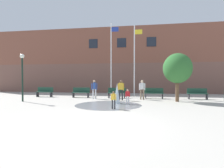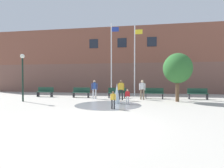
{
  "view_description": "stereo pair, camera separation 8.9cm",
  "coord_description": "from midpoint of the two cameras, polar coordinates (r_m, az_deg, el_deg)",
  "views": [
    {
      "loc": [
        2.1,
        -6.15,
        1.64
      ],
      "look_at": [
        0.04,
        7.07,
        1.3
      ],
      "focal_mm": 28.0,
      "sensor_mm": 36.0,
      "label": 1
    },
    {
      "loc": [
        2.19,
        -6.14,
        1.64
      ],
      "look_at": [
        0.04,
        7.07,
        1.3
      ],
      "focal_mm": 28.0,
      "sensor_mm": 36.0,
      "label": 2
    }
  ],
  "objects": [
    {
      "name": "lamp_post_left_lane",
      "position": [
        14.66,
        -27.4,
        4.05
      ],
      "size": [
        0.32,
        0.32,
        3.54
      ],
      "color": "#192D23",
      "rests_on": "ground"
    },
    {
      "name": "adult_watching",
      "position": [
        13.86,
        2.74,
        -1.47
      ],
      "size": [
        0.5,
        0.23,
        1.59
      ],
      "rotation": [
        0.0,
        0.0,
        0.1
      ],
      "color": "#28282D",
      "rests_on": "ground"
    },
    {
      "name": "flagpole_left",
      "position": [
        17.65,
        -0.35,
        8.72
      ],
      "size": [
        0.8,
        0.1,
        7.26
      ],
      "color": "silver",
      "rests_on": "ground"
    },
    {
      "name": "park_bench_near_trashcan",
      "position": [
        16.21,
        25.97,
        -2.8
      ],
      "size": [
        1.6,
        0.44,
        0.91
      ],
      "color": "#28282D",
      "rests_on": "ground"
    },
    {
      "name": "park_bench_far_left",
      "position": [
        17.86,
        -21.24,
        -2.37
      ],
      "size": [
        1.6,
        0.44,
        0.91
      ],
      "color": "#28282D",
      "rests_on": "ground"
    },
    {
      "name": "library_building",
      "position": [
        24.19,
        3.76,
        7.11
      ],
      "size": [
        36.0,
        6.05,
        8.05
      ],
      "color": "brown",
      "rests_on": "ground"
    },
    {
      "name": "splash_fountain",
      "position": [
        11.72,
        0.41,
        -4.42
      ],
      "size": [
        4.27,
        4.27,
        1.39
      ],
      "color": "gray",
      "rests_on": "ground"
    },
    {
      "name": "adult_near_bench",
      "position": [
        14.93,
        -5.97,
        -1.26
      ],
      "size": [
        0.5,
        0.38,
        1.59
      ],
      "rotation": [
        0.0,
        0.0,
        -1.26
      ],
      "color": "silver",
      "rests_on": "ground"
    },
    {
      "name": "park_bench_center",
      "position": [
        15.51,
        13.37,
        -2.88
      ],
      "size": [
        1.6,
        0.44,
        0.91
      ],
      "color": "#28282D",
      "rests_on": "ground"
    },
    {
      "name": "park_bench_left_of_flagpoles",
      "position": [
        16.28,
        -10.25,
        -2.66
      ],
      "size": [
        1.6,
        0.44,
        0.91
      ],
      "color": "#28282D",
      "rests_on": "ground"
    },
    {
      "name": "child_with_pink_shirt",
      "position": [
        9.74,
        0.25,
        -4.8
      ],
      "size": [
        0.31,
        0.23,
        0.99
      ],
      "rotation": [
        0.0,
        0.0,
        -1.81
      ],
      "color": "#28282D",
      "rests_on": "ground"
    },
    {
      "name": "street_tree_near_building",
      "position": [
        13.85,
        20.41,
        4.77
      ],
      "size": [
        2.09,
        2.09,
        3.59
      ],
      "color": "brown",
      "rests_on": "ground"
    },
    {
      "name": "park_bench_under_left_flagpole",
      "position": [
        15.49,
        1.4,
        -2.84
      ],
      "size": [
        1.6,
        0.44,
        0.91
      ],
      "color": "#28282D",
      "rests_on": "ground"
    },
    {
      "name": "child_running",
      "position": [
        11.75,
        4.91,
        -3.73
      ],
      "size": [
        0.31,
        0.14,
        0.99
      ],
      "rotation": [
        0.0,
        0.0,
        0.1
      ],
      "color": "silver",
      "rests_on": "ground"
    },
    {
      "name": "teen_by_trashcan",
      "position": [
        14.52,
        9.64,
        -1.35
      ],
      "size": [
        0.5,
        0.39,
        1.59
      ],
      "rotation": [
        0.0,
        0.0,
        1.15
      ],
      "color": "#89755B",
      "rests_on": "ground"
    },
    {
      "name": "flagpole_right",
      "position": [
        17.42,
        7.27,
        8.21
      ],
      "size": [
        0.8,
        0.1,
        6.91
      ],
      "color": "silver",
      "rests_on": "ground"
    },
    {
      "name": "ground_plane",
      "position": [
        6.71,
        -10.31,
        -12.71
      ],
      "size": [
        100.0,
        100.0,
        0.0
      ],
      "primitive_type": "plane",
      "color": "#B2ADA3"
    }
  ]
}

